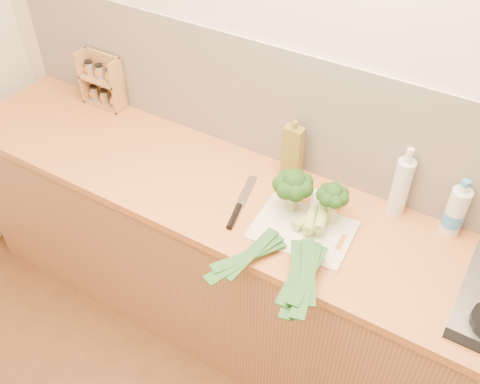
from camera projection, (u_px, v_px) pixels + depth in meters
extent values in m
plane|color=beige|center=(319.00, 90.00, 2.07)|extent=(3.50, 0.00, 3.50)
cube|color=silver|center=(315.00, 119.00, 2.15)|extent=(3.20, 0.02, 0.54)
cube|color=#AA7146|center=(273.00, 283.00, 2.46)|extent=(3.20, 0.60, 0.86)
cube|color=#C66F3A|center=(277.00, 214.00, 2.16)|extent=(3.20, 0.62, 0.04)
cube|color=white|center=(303.00, 230.00, 2.06)|extent=(0.39, 0.30, 0.01)
cylinder|color=#ACBE6F|center=(292.00, 201.00, 2.11)|extent=(0.04, 0.04, 0.08)
sphere|color=#12360E|center=(294.00, 182.00, 2.04)|extent=(0.10, 0.10, 0.10)
sphere|color=#12360E|center=(304.00, 189.00, 2.04)|extent=(0.07, 0.07, 0.07)
sphere|color=#12360E|center=(304.00, 182.00, 2.06)|extent=(0.07, 0.07, 0.07)
sphere|color=#12360E|center=(296.00, 178.00, 2.08)|extent=(0.07, 0.07, 0.07)
sphere|color=#12360E|center=(286.00, 179.00, 2.08)|extent=(0.07, 0.07, 0.07)
sphere|color=#12360E|center=(282.00, 184.00, 2.06)|extent=(0.07, 0.07, 0.07)
sphere|color=#12360E|center=(286.00, 190.00, 2.03)|extent=(0.07, 0.07, 0.07)
sphere|color=#12360E|center=(296.00, 193.00, 2.02)|extent=(0.07, 0.07, 0.07)
cylinder|color=#ACBE6F|center=(330.00, 211.00, 2.05)|extent=(0.05, 0.05, 0.10)
sphere|color=#12360E|center=(333.00, 193.00, 1.99)|extent=(0.08, 0.08, 0.08)
sphere|color=#12360E|center=(342.00, 199.00, 1.98)|extent=(0.06, 0.06, 0.06)
sphere|color=#12360E|center=(341.00, 193.00, 2.01)|extent=(0.06, 0.06, 0.06)
sphere|color=#12360E|center=(335.00, 189.00, 2.02)|extent=(0.06, 0.06, 0.06)
sphere|color=#12360E|center=(327.00, 190.00, 2.02)|extent=(0.06, 0.06, 0.06)
sphere|color=#12360E|center=(323.00, 195.00, 2.00)|extent=(0.06, 0.06, 0.06)
sphere|color=#12360E|center=(327.00, 200.00, 1.98)|extent=(0.06, 0.06, 0.06)
sphere|color=#12360E|center=(335.00, 202.00, 1.97)|extent=(0.06, 0.06, 0.06)
cylinder|color=white|center=(333.00, 203.00, 2.13)|extent=(0.08, 0.13, 0.04)
cylinder|color=#9AB55A|center=(309.00, 218.00, 2.07)|extent=(0.09, 0.16, 0.04)
cube|color=#19461C|center=(249.00, 255.00, 1.92)|extent=(0.19, 0.28, 0.02)
cube|color=#19461C|center=(245.00, 258.00, 1.91)|extent=(0.16, 0.34, 0.01)
cube|color=#19461C|center=(251.00, 253.00, 1.93)|extent=(0.08, 0.28, 0.02)
cylinder|color=white|center=(315.00, 201.00, 2.11)|extent=(0.07, 0.11, 0.04)
cylinder|color=#9AB55A|center=(310.00, 220.00, 2.03)|extent=(0.08, 0.13, 0.04)
cube|color=#19461C|center=(297.00, 275.00, 1.83)|extent=(0.08, 0.30, 0.02)
cube|color=#19461C|center=(296.00, 279.00, 1.82)|extent=(0.14, 0.34, 0.01)
cube|color=#19461C|center=(297.00, 272.00, 1.84)|extent=(0.17, 0.27, 0.02)
cylinder|color=white|center=(327.00, 198.00, 2.10)|extent=(0.07, 0.11, 0.04)
cylinder|color=#9AB55A|center=(322.00, 218.00, 2.02)|extent=(0.08, 0.14, 0.04)
cube|color=#19461C|center=(308.00, 274.00, 1.81)|extent=(0.07, 0.30, 0.02)
cube|color=#19461C|center=(307.00, 278.00, 1.80)|extent=(0.14, 0.34, 0.01)
cube|color=#19461C|center=(308.00, 271.00, 1.82)|extent=(0.17, 0.27, 0.02)
cube|color=silver|center=(247.00, 191.00, 2.23)|extent=(0.09, 0.21, 0.00)
cylinder|color=black|center=(234.00, 216.00, 2.10)|extent=(0.06, 0.14, 0.02)
cube|color=#AF874B|center=(107.00, 78.00, 2.66)|extent=(0.23, 0.01, 0.27)
cube|color=#AF874B|center=(106.00, 103.00, 2.72)|extent=(0.23, 0.09, 0.01)
cube|color=#AF874B|center=(101.00, 79.00, 2.63)|extent=(0.23, 0.09, 0.01)
cube|color=#AF874B|center=(85.00, 75.00, 2.68)|extent=(0.01, 0.09, 0.27)
cube|color=#AF874B|center=(118.00, 87.00, 2.59)|extent=(0.01, 0.09, 0.27)
cylinder|color=gray|center=(95.00, 93.00, 2.72)|extent=(0.04, 0.04, 0.06)
cylinder|color=gray|center=(105.00, 97.00, 2.70)|extent=(0.04, 0.04, 0.06)
cylinder|color=gray|center=(115.00, 101.00, 2.67)|extent=(0.04, 0.04, 0.06)
cylinder|color=gray|center=(89.00, 68.00, 2.63)|extent=(0.04, 0.04, 0.06)
cylinder|color=gray|center=(100.00, 72.00, 2.60)|extent=(0.04, 0.04, 0.06)
cylinder|color=gray|center=(110.00, 76.00, 2.58)|extent=(0.04, 0.04, 0.06)
cube|color=olive|center=(293.00, 153.00, 2.22)|extent=(0.08, 0.05, 0.25)
cylinder|color=olive|center=(295.00, 125.00, 2.13)|extent=(0.02, 0.02, 0.03)
cylinder|color=silver|center=(401.00, 187.00, 2.06)|extent=(0.07, 0.07, 0.25)
cylinder|color=silver|center=(409.00, 156.00, 1.96)|extent=(0.03, 0.03, 0.06)
cylinder|color=#612E12|center=(294.00, 158.00, 2.25)|extent=(0.06, 0.06, 0.18)
cylinder|color=#612E12|center=(296.00, 135.00, 2.18)|extent=(0.03, 0.03, 0.05)
cylinder|color=silver|center=(455.00, 212.00, 1.99)|extent=(0.08, 0.08, 0.21)
cylinder|color=silver|center=(464.00, 188.00, 1.91)|extent=(0.03, 0.03, 0.03)
cylinder|color=#3785CF|center=(453.00, 218.00, 2.01)|extent=(0.08, 0.08, 0.06)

